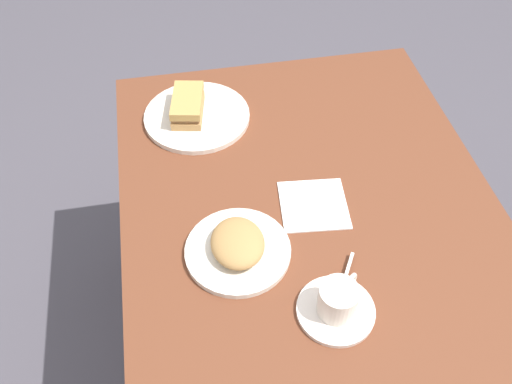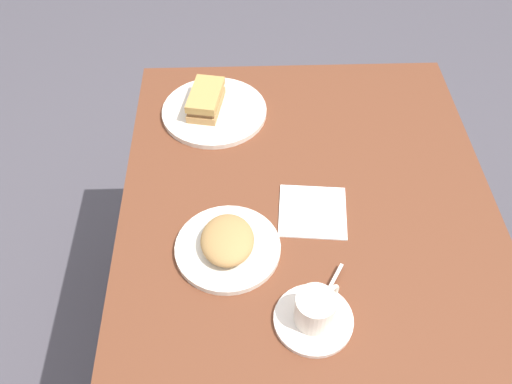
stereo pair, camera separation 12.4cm
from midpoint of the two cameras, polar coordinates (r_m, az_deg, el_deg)
name	(u,v)px [view 2 (the right image)]	position (r m, az deg, el deg)	size (l,w,h in m)	color
ground_plane	(294,363)	(1.85, 5.97, -17.27)	(6.00, 6.00, 0.00)	#49454D
dining_table	(308,247)	(1.31, 8.14, -5.80)	(1.17, 0.86, 0.72)	brown
sandwich_plate	(214,111)	(1.48, -1.89, 8.18)	(0.28, 0.28, 0.01)	silver
sandwich_front	(206,100)	(1.46, -2.75, 9.36)	(0.15, 0.10, 0.05)	tan
coffee_saucer	(313,320)	(1.10, 9.24, -13.07)	(0.15, 0.15, 0.01)	silver
coffee_cup	(316,308)	(1.07, 9.58, -11.95)	(0.09, 0.09, 0.07)	silver
spoon	(329,289)	(1.13, 10.72, -9.94)	(0.09, 0.06, 0.01)	silver
side_plate	(228,248)	(1.17, 0.11, -5.98)	(0.22, 0.22, 0.01)	silver
side_food_pile	(227,240)	(1.15, 0.12, -5.14)	(0.13, 0.11, 0.04)	#AA7D46
napkin	(313,212)	(1.25, 8.68, -2.17)	(0.15, 0.15, 0.00)	white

